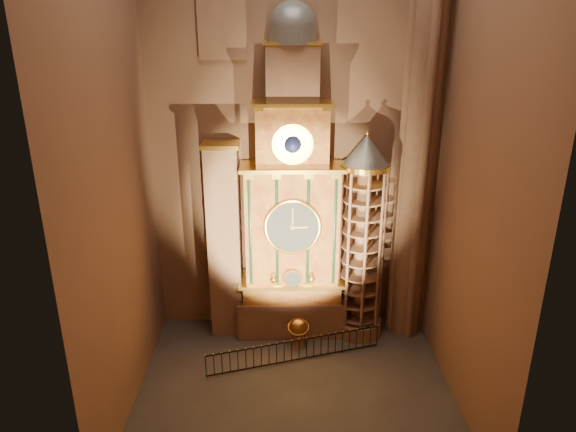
{
  "coord_description": "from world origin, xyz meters",
  "views": [
    {
      "loc": [
        -0.64,
        -18.98,
        15.25
      ],
      "look_at": [
        -0.23,
        3.0,
        7.22
      ],
      "focal_mm": 32.0,
      "sensor_mm": 36.0,
      "label": 1
    }
  ],
  "objects_px": {
    "stair_turret": "(362,240)",
    "celestial_globe": "(298,330)",
    "astronomical_clock": "(292,213)",
    "portrait_tower": "(225,241)",
    "iron_railing": "(295,351)"
  },
  "relations": [
    {
      "from": "astronomical_clock",
      "to": "celestial_globe",
      "type": "height_order",
      "value": "astronomical_clock"
    },
    {
      "from": "stair_turret",
      "to": "celestial_globe",
      "type": "distance_m",
      "value": 5.55
    },
    {
      "from": "astronomical_clock",
      "to": "iron_railing",
      "type": "xyz_separation_m",
      "value": [
        0.11,
        -2.9,
        -6.05
      ]
    },
    {
      "from": "portrait_tower",
      "to": "iron_railing",
      "type": "height_order",
      "value": "portrait_tower"
    },
    {
      "from": "portrait_tower",
      "to": "celestial_globe",
      "type": "relative_size",
      "value": 6.55
    },
    {
      "from": "iron_railing",
      "to": "celestial_globe",
      "type": "bearing_deg",
      "value": 81.96
    },
    {
      "from": "astronomical_clock",
      "to": "celestial_globe",
      "type": "relative_size",
      "value": 10.72
    },
    {
      "from": "portrait_tower",
      "to": "stair_turret",
      "type": "distance_m",
      "value": 6.91
    },
    {
      "from": "astronomical_clock",
      "to": "stair_turret",
      "type": "xyz_separation_m",
      "value": [
        3.5,
        -0.26,
        -1.41
      ]
    },
    {
      "from": "celestial_globe",
      "to": "iron_railing",
      "type": "bearing_deg",
      "value": -98.04
    },
    {
      "from": "celestial_globe",
      "to": "iron_railing",
      "type": "xyz_separation_m",
      "value": [
        -0.19,
        -1.33,
        -0.31
      ]
    },
    {
      "from": "portrait_tower",
      "to": "iron_railing",
      "type": "relative_size",
      "value": 1.22
    },
    {
      "from": "stair_turret",
      "to": "celestial_globe",
      "type": "bearing_deg",
      "value": -157.8
    },
    {
      "from": "stair_turret",
      "to": "astronomical_clock",
      "type": "bearing_deg",
      "value": 175.7
    },
    {
      "from": "celestial_globe",
      "to": "astronomical_clock",
      "type": "bearing_deg",
      "value": 100.7
    }
  ]
}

